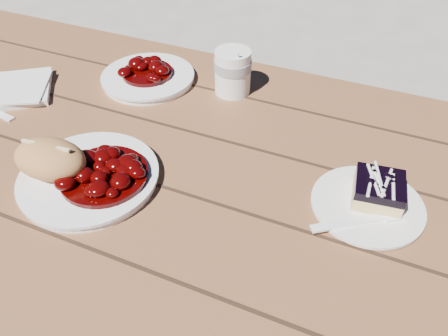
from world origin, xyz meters
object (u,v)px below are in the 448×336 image
at_px(picnic_table, 145,203).
at_px(dessert_plate, 367,206).
at_px(blueberry_cake, 378,190).
at_px(second_plate, 148,78).
at_px(coffee_cup, 233,72).
at_px(bread_roll, 50,159).
at_px(main_plate, 89,178).

height_order(picnic_table, dessert_plate, dessert_plate).
height_order(picnic_table, blueberry_cake, blueberry_cake).
bearing_deg(second_plate, coffee_cup, 10.13).
bearing_deg(bread_roll, blueberry_cake, 17.28).
bearing_deg(bread_roll, picnic_table, 62.36).
height_order(dessert_plate, second_plate, second_plate).
bearing_deg(blueberry_cake, second_plate, 153.37).
bearing_deg(second_plate, main_plate, -76.57).
relative_size(dessert_plate, coffee_cup, 1.80).
bearing_deg(dessert_plate, bread_roll, -163.94).
bearing_deg(main_plate, bread_roll, -160.02).
bearing_deg(bread_roll, coffee_cup, 66.16).
bearing_deg(coffee_cup, second_plate, -169.87).
distance_m(bread_roll, second_plate, 0.36).
distance_m(dessert_plate, blueberry_cake, 0.03).
distance_m(picnic_table, bread_roll, 0.26).
bearing_deg(coffee_cup, dessert_plate, -35.62).
bearing_deg(bread_roll, dessert_plate, 16.06).
height_order(main_plate, second_plate, same).
relative_size(picnic_table, blueberry_cake, 23.18).
bearing_deg(main_plate, picnic_table, 81.68).
bearing_deg(blueberry_cake, dessert_plate, -130.90).
relative_size(picnic_table, main_plate, 8.47).
bearing_deg(second_plate, blueberry_cake, -19.42).
height_order(picnic_table, bread_roll, bread_roll).
bearing_deg(picnic_table, main_plate, -98.32).
bearing_deg(picnic_table, dessert_plate, 1.22).
xyz_separation_m(bread_roll, coffee_cup, (0.17, 0.39, -0.00)).
distance_m(picnic_table, main_plate, 0.21).
xyz_separation_m(main_plate, coffee_cup, (0.12, 0.37, 0.04)).
height_order(coffee_cup, second_plate, coffee_cup).
height_order(bread_roll, blueberry_cake, bread_roll).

